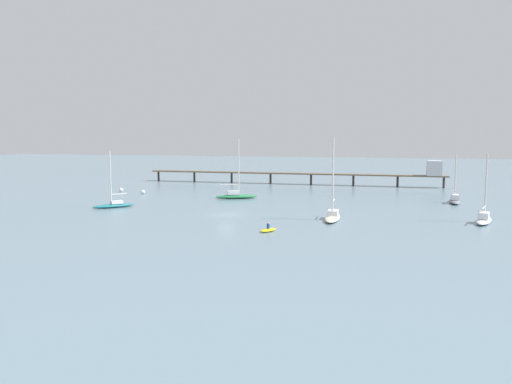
% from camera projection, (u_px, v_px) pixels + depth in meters
% --- Properties ---
extents(ground_plane, '(400.00, 400.00, 0.00)m').
position_uv_depth(ground_plane, '(226.00, 215.00, 73.19)').
color(ground_plane, slate).
extents(pier, '(69.84, 3.09, 5.92)m').
position_uv_depth(pier, '(338.00, 172.00, 116.05)').
color(pier, brown).
rests_on(pier, ground_plane).
extents(sailboat_white, '(3.43, 7.22, 9.00)m').
position_uv_depth(sailboat_white, '(484.00, 218.00, 66.22)').
color(sailboat_white, white).
rests_on(sailboat_white, ground_plane).
extents(sailboat_teal, '(5.79, 5.96, 8.95)m').
position_uv_depth(sailboat_teal, '(114.00, 204.00, 80.47)').
color(sailboat_teal, '#1E727A').
rests_on(sailboat_teal, ground_plane).
extents(sailboat_green, '(7.72, 4.77, 10.75)m').
position_uv_depth(sailboat_green, '(236.00, 195.00, 91.80)').
color(sailboat_green, '#287F4C').
rests_on(sailboat_green, ground_plane).
extents(sailboat_gray, '(1.87, 6.84, 8.78)m').
position_uv_depth(sailboat_gray, '(455.00, 199.00, 85.58)').
color(sailboat_gray, gray).
rests_on(sailboat_gray, ground_plane).
extents(sailboat_cream, '(2.13, 7.83, 11.15)m').
position_uv_depth(sailboat_cream, '(333.00, 215.00, 68.69)').
color(sailboat_cream, beige).
rests_on(sailboat_cream, ground_plane).
extents(dinghy_yellow, '(2.13, 2.74, 1.14)m').
position_uv_depth(dinghy_yellow, '(268.00, 230.00, 60.38)').
color(dinghy_yellow, yellow).
rests_on(dinghy_yellow, ground_plane).
extents(mooring_buoy_near, '(0.82, 0.82, 0.82)m').
position_uv_depth(mooring_buoy_near, '(121.00, 190.00, 102.74)').
color(mooring_buoy_near, silver).
rests_on(mooring_buoy_near, ground_plane).
extents(mooring_buoy_far, '(0.81, 0.81, 0.81)m').
position_uv_depth(mooring_buoy_far, '(143.00, 192.00, 99.23)').
color(mooring_buoy_far, silver).
rests_on(mooring_buoy_far, ground_plane).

